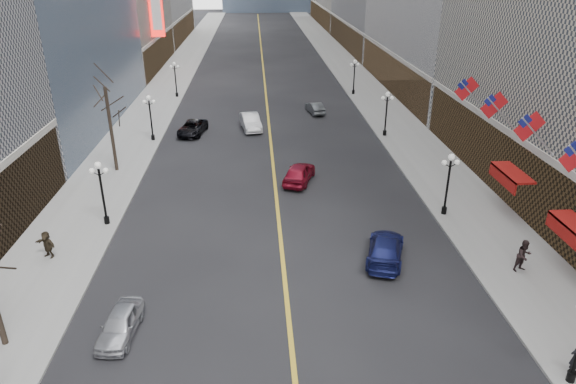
{
  "coord_description": "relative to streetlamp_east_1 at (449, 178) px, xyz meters",
  "views": [
    {
      "loc": [
        -1.38,
        -1.93,
        16.66
      ],
      "look_at": [
        -0.16,
        17.12,
        8.01
      ],
      "focal_mm": 32.0,
      "sensor_mm": 36.0,
      "label": 1
    }
  ],
  "objects": [
    {
      "name": "car_nb_far",
      "position": [
        -19.85,
        20.05,
        -2.21
      ],
      "size": [
        3.11,
        5.32,
        1.39
      ],
      "primitive_type": "imported",
      "rotation": [
        0.0,
        0.0,
        -0.17
      ],
      "color": "black",
      "rests_on": "ground"
    },
    {
      "name": "ped_west_far",
      "position": [
        -26.0,
        -4.18,
        -1.9
      ],
      "size": [
        1.59,
        1.21,
        1.71
      ],
      "primitive_type": "imported",
      "rotation": [
        0.0,
        0.0,
        -0.54
      ],
      "color": "#2B2318",
      "rests_on": "sidewalk_west"
    },
    {
      "name": "sidewalk_east",
      "position": [
        2.2,
        40.0,
        -2.83
      ],
      "size": [
        6.0,
        230.0,
        0.15
      ],
      "primitive_type": "cube",
      "color": "gray",
      "rests_on": "ground"
    },
    {
      "name": "car_nb_near",
      "position": [
        -20.0,
        -11.56,
        -2.24
      ],
      "size": [
        1.93,
        4.01,
        1.32
      ],
      "primitive_type": "imported",
      "rotation": [
        0.0,
        0.0,
        -0.1
      ],
      "color": "#B2B4BA",
      "rests_on": "ground"
    },
    {
      "name": "ped_ne_corner",
      "position": [
        0.37,
        -15.53,
        -1.93
      ],
      "size": [
        0.61,
        0.46,
        1.64
      ],
      "primitive_type": "imported",
      "rotation": [
        0.0,
        0.0,
        3.18
      ],
      "color": "black",
      "rests_on": "sidewalk_east"
    },
    {
      "name": "streetlamp_west_2",
      "position": [
        -23.6,
        18.0,
        0.0
      ],
      "size": [
        1.26,
        0.44,
        4.52
      ],
      "color": "black",
      "rests_on": "sidewalk_west"
    },
    {
      "name": "streetlamp_west_3",
      "position": [
        -23.6,
        36.0,
        0.0
      ],
      "size": [
        1.26,
        0.44,
        4.52
      ],
      "color": "black",
      "rests_on": "sidewalk_west"
    },
    {
      "name": "tree_west_far",
      "position": [
        -25.3,
        10.0,
        3.34
      ],
      "size": [
        3.6,
        3.6,
        7.92
      ],
      "color": "#2D231C",
      "rests_on": "sidewalk_west"
    },
    {
      "name": "streetlamp_west_1",
      "position": [
        -23.6,
        0.0,
        0.0
      ],
      "size": [
        1.26,
        0.44,
        4.52
      ],
      "color": "black",
      "rests_on": "sidewalk_west"
    },
    {
      "name": "lane_line",
      "position": [
        -11.8,
        50.0,
        -2.89
      ],
      "size": [
        0.25,
        200.0,
        0.02
      ],
      "primitive_type": "cube",
      "color": "gold",
      "rests_on": "ground"
    },
    {
      "name": "streetlamp_east_3",
      "position": [
        0.0,
        36.0,
        0.0
      ],
      "size": [
        1.26,
        0.44,
        4.52
      ],
      "color": "black",
      "rests_on": "sidewalk_east"
    },
    {
      "name": "awning_b",
      "position": [
        4.3,
        -8.0,
        0.18
      ],
      "size": [
        1.4,
        4.0,
        0.93
      ],
      "color": "maroon",
      "rests_on": "ground"
    },
    {
      "name": "streetlamp_east_2",
      "position": [
        0.0,
        18.0,
        0.0
      ],
      "size": [
        1.26,
        0.44,
        4.52
      ],
      "color": "black",
      "rests_on": "sidewalk_east"
    },
    {
      "name": "car_nb_mid",
      "position": [
        -13.8,
        21.4,
        -2.07
      ],
      "size": [
        2.54,
        5.26,
        1.66
      ],
      "primitive_type": "imported",
      "rotation": [
        0.0,
        0.0,
        0.16
      ],
      "color": "silver",
      "rests_on": "ground"
    },
    {
      "name": "awning_c",
      "position": [
        4.3,
        -0.0,
        0.18
      ],
      "size": [
        1.4,
        4.0,
        0.93
      ],
      "color": "maroon",
      "rests_on": "ground"
    },
    {
      "name": "sidewalk_west",
      "position": [
        -25.8,
        40.0,
        -2.83
      ],
      "size": [
        6.0,
        230.0,
        0.15
      ],
      "primitive_type": "cube",
      "color": "gray",
      "rests_on": "ground"
    },
    {
      "name": "flag_5",
      "position": [
        3.51,
        7.0,
        4.39
      ],
      "size": [
        2.87,
        0.12,
        2.87
      ],
      "color": "#B2B2B7",
      "rests_on": "ground"
    },
    {
      "name": "car_sb_far",
      "position": [
        -6.18,
        27.22,
        -2.24
      ],
      "size": [
        2.07,
        4.18,
        1.32
      ],
      "primitive_type": "imported",
      "rotation": [
        0.0,
        0.0,
        3.32
      ],
      "color": "#4A4E51",
      "rests_on": "ground"
    },
    {
      "name": "car_sb_near",
      "position": [
        -5.58,
        -5.54,
        -2.17
      ],
      "size": [
        3.47,
        5.45,
        1.47
      ],
      "primitive_type": "imported",
      "rotation": [
        0.0,
        0.0,
        2.84
      ],
      "color": "navy",
      "rests_on": "ground"
    },
    {
      "name": "flag_3",
      "position": [
        3.51,
        -3.0,
        4.39
      ],
      "size": [
        2.87,
        0.12,
        2.87
      ],
      "color": "#B2B2B7",
      "rests_on": "ground"
    },
    {
      "name": "ped_east_walk",
      "position": [
        1.99,
        -7.5,
        -1.76
      ],
      "size": [
        1.07,
        0.78,
        1.98
      ],
      "primitive_type": "imported",
      "rotation": [
        0.0,
        0.0,
        0.3
      ],
      "color": "black",
      "rests_on": "sidewalk_east"
    },
    {
      "name": "flag_4",
      "position": [
        3.51,
        2.0,
        4.39
      ],
      "size": [
        2.87,
        0.12,
        2.87
      ],
      "color": "#B2B2B7",
      "rests_on": "ground"
    },
    {
      "name": "streetlamp_east_1",
      "position": [
        0.0,
        0.0,
        0.0
      ],
      "size": [
        1.26,
        0.44,
        4.52
      ],
      "color": "black",
      "rests_on": "sidewalk_east"
    },
    {
      "name": "car_sb_mid",
      "position": [
        -9.8,
        6.71,
        -2.1
      ],
      "size": [
        3.35,
        5.09,
        1.61
      ],
      "primitive_type": "imported",
      "rotation": [
        0.0,
        0.0,
        2.81
      ],
      "color": "maroon",
      "rests_on": "ground"
    }
  ]
}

